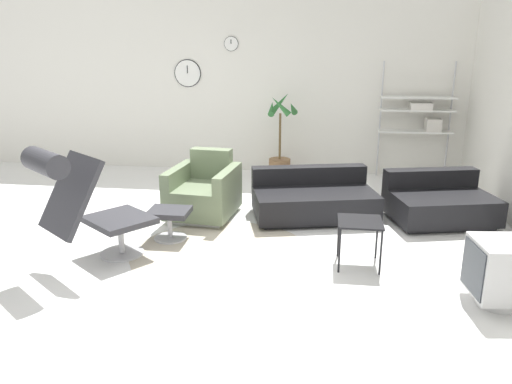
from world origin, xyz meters
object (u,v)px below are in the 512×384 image
at_px(lounge_chair, 80,196).
at_px(shelf_unit, 421,115).
at_px(couch_second, 439,204).
at_px(potted_plant, 280,151).
at_px(ottoman, 170,218).
at_px(couch_low, 313,200).
at_px(armchair_red, 204,193).
at_px(side_table, 360,226).
at_px(crt_television, 501,272).

height_order(lounge_chair, shelf_unit, shelf_unit).
distance_m(couch_second, potted_plant, 2.75).
relative_size(ottoman, couch_low, 0.27).
distance_m(lounge_chair, couch_second, 4.09).
relative_size(armchair_red, couch_low, 0.59).
distance_m(ottoman, armchair_red, 0.83).
xyz_separation_m(armchair_red, shelf_unit, (2.93, 2.22, 0.72)).
bearing_deg(armchair_red, shelf_unit, -136.95).
relative_size(side_table, potted_plant, 0.34).
distance_m(armchair_red, potted_plant, 2.13).
height_order(couch_second, side_table, couch_second).
xyz_separation_m(ottoman, crt_television, (3.10, -1.05, 0.05)).
bearing_deg(potted_plant, couch_second, -40.69).
height_order(lounge_chair, potted_plant, potted_plant).
bearing_deg(potted_plant, lounge_chair, -113.85).
height_order(couch_second, crt_television, couch_second).
relative_size(couch_second, side_table, 2.93).
bearing_deg(couch_low, shelf_unit, -141.31).
bearing_deg(couch_second, side_table, 39.83).
bearing_deg(shelf_unit, side_table, -108.05).
xyz_separation_m(armchair_red, side_table, (1.81, -1.23, 0.11)).
distance_m(couch_low, side_table, 1.46).
xyz_separation_m(ottoman, shelf_unit, (3.13, 3.02, 0.77)).
distance_m(armchair_red, couch_second, 2.86).
bearing_deg(potted_plant, ottoman, -109.27).
bearing_deg(crt_television, side_table, 53.78).
distance_m(crt_television, shelf_unit, 4.14).
relative_size(armchair_red, shelf_unit, 0.52).
bearing_deg(couch_low, armchair_red, -7.59).
bearing_deg(couch_low, lounge_chair, 24.99).
bearing_deg(couch_low, side_table, 94.98).
relative_size(lounge_chair, crt_television, 2.14).
bearing_deg(lounge_chair, side_table, 45.51).
xyz_separation_m(lounge_chair, side_table, (2.61, 0.35, -0.30)).
height_order(crt_television, potted_plant, potted_plant).
height_order(ottoman, side_table, side_table).
xyz_separation_m(couch_low, potted_plant, (-0.57, 1.84, 0.22)).
bearing_deg(armchair_red, crt_television, 153.29).
bearing_deg(potted_plant, armchair_red, -111.30).
xyz_separation_m(side_table, shelf_unit, (1.12, 3.44, 0.61)).
bearing_deg(potted_plant, shelf_unit, 6.26).
bearing_deg(couch_low, ottoman, 17.83).
distance_m(lounge_chair, ottoman, 1.08).
height_order(lounge_chair, side_table, lounge_chair).
relative_size(armchair_red, crt_television, 1.71).
bearing_deg(side_table, lounge_chair, -172.32).
bearing_deg(potted_plant, crt_television, -61.00).
xyz_separation_m(armchair_red, couch_second, (2.85, 0.19, -0.07)).
relative_size(couch_second, crt_television, 2.41).
bearing_deg(shelf_unit, armchair_red, -142.89).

